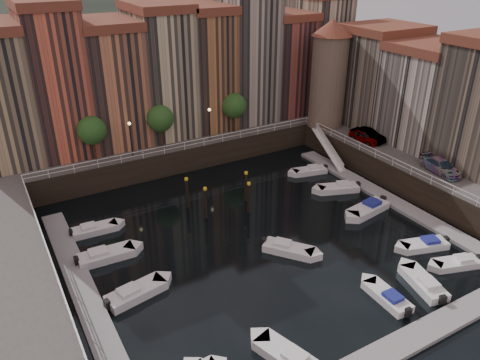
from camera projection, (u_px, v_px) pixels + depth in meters
ground at (254, 235)px, 44.72m from camera, size 200.00×200.00×0.00m
quay_far at (156, 135)px, 64.24m from camera, size 80.00×20.00×3.00m
quay_right at (466, 167)px, 55.00m from camera, size 20.00×36.00×3.00m
dock_left at (85, 295)px, 36.64m from camera, size 2.00×28.00×0.35m
dock_right at (385, 197)px, 51.10m from camera, size 2.00×28.00×0.35m
dock_near at (386, 353)px, 31.45m from camera, size 30.00×2.00×0.35m
mountains at (50, 16)px, 127.38m from camera, size 145.00×100.00×18.00m
far_terrace at (182, 67)px, 59.58m from camera, size 48.70×10.30×17.50m
right_terrace at (430, 90)px, 55.24m from camera, size 9.30×24.30×14.00m
corner_tower at (329, 72)px, 60.37m from camera, size 5.20×5.20×13.80m
promenade_trees at (165, 118)px, 55.33m from camera, size 21.20×3.20×5.20m
street_lamps at (172, 125)px, 55.01m from camera, size 10.36×0.36×4.18m
railings at (229, 180)px, 46.83m from camera, size 36.08×34.04×0.52m
gangway at (328, 147)px, 59.27m from camera, size 2.78×8.32×3.73m
mooring_pilings at (222, 196)px, 48.30m from camera, size 6.43×4.45×3.78m
boat_left_2 at (135, 293)px, 36.58m from camera, size 5.17×2.71×1.16m
boat_left_3 at (105, 255)px, 41.03m from camera, size 5.17×2.04×1.18m
boat_left_4 at (94, 229)px, 44.92m from camera, size 4.52×1.84×1.03m
boat_right_0 at (458, 263)px, 40.14m from camera, size 4.39×2.72×0.98m
boat_right_1 at (425, 245)px, 42.60m from camera, size 4.68×2.85×1.05m
boat_right_2 at (368, 209)px, 48.39m from camera, size 5.41×2.69×1.21m
boat_right_3 at (339, 188)px, 52.62m from camera, size 4.89×3.16×1.10m
boat_right_4 at (310, 171)px, 56.79m from camera, size 4.49×2.45×1.00m
boat_near_1 at (289, 357)px, 30.83m from camera, size 3.10×5.12×1.15m
boat_near_2 at (388, 297)px, 36.19m from camera, size 1.78×4.47×1.02m
boat_near_3 at (424, 284)px, 37.62m from camera, size 2.78×4.95×1.11m
car_a at (364, 137)px, 57.57m from camera, size 1.85×4.26×1.43m
car_b at (368, 136)px, 57.85m from camera, size 2.43×4.74×1.49m
car_c at (441, 167)px, 49.67m from camera, size 2.72×5.21×1.44m
boat_extra_178 at (287, 249)px, 41.98m from camera, size 4.14×4.63×1.10m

